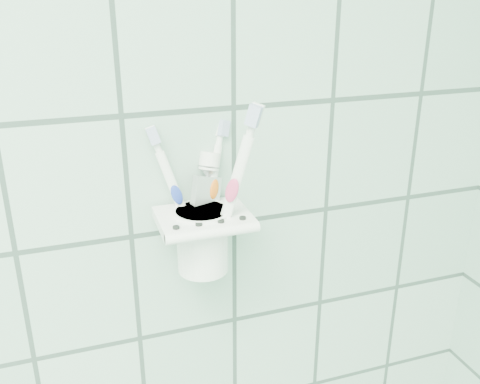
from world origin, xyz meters
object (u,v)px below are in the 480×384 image
object	(u,v)px
cup	(202,237)
toothbrush_orange	(209,187)
toothpaste_tube	(196,203)
toothbrush_pink	(200,193)
toothbrush_blue	(199,194)
holder_bracket	(203,219)

from	to	relation	value
cup	toothbrush_orange	world-z (taller)	toothbrush_orange
toothpaste_tube	cup	bearing A→B (deg)	-74.72
toothbrush_pink	toothbrush_orange	world-z (taller)	toothbrush_orange
toothbrush_orange	toothbrush_pink	bearing A→B (deg)	140.09
toothbrush_pink	toothbrush_orange	size ratio (longest dim) A/B	0.84
cup	toothbrush_blue	size ratio (longest dim) A/B	0.46
holder_bracket	toothbrush_pink	size ratio (longest dim) A/B	0.62
toothbrush_orange	toothpaste_tube	world-z (taller)	toothbrush_orange
cup	toothbrush_pink	distance (m)	0.06
toothbrush_orange	cup	bearing A→B (deg)	150.71
toothbrush_pink	toothbrush_orange	distance (m)	0.03
toothbrush_pink	toothpaste_tube	bearing A→B (deg)	-152.71
toothbrush_blue	toothpaste_tube	xyz separation A→B (m)	(-0.00, -0.00, -0.01)
cup	toothpaste_tube	bearing A→B (deg)	121.58
toothbrush_blue	toothbrush_orange	distance (m)	0.03
toothbrush_orange	toothbrush_blue	bearing A→B (deg)	143.97
cup	toothbrush_pink	bearing A→B (deg)	84.18
cup	toothbrush_pink	size ratio (longest dim) A/B	0.45
toothbrush_blue	cup	bearing A→B (deg)	-108.25
toothpaste_tube	toothbrush_pink	bearing A→B (deg)	10.97
toothbrush_pink	toothbrush_blue	distance (m)	0.00
holder_bracket	toothbrush_pink	world-z (taller)	toothbrush_pink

